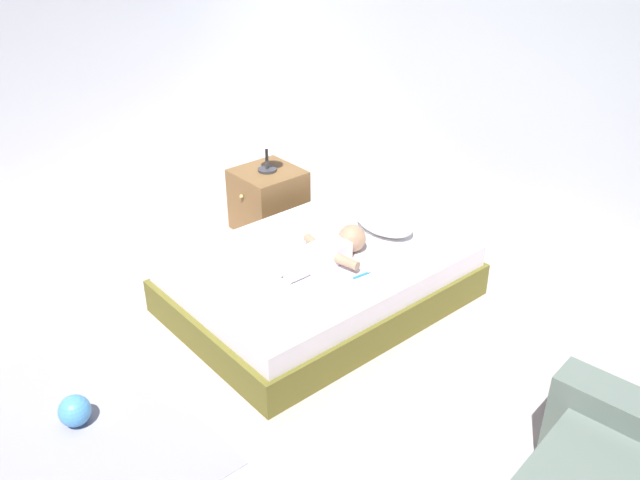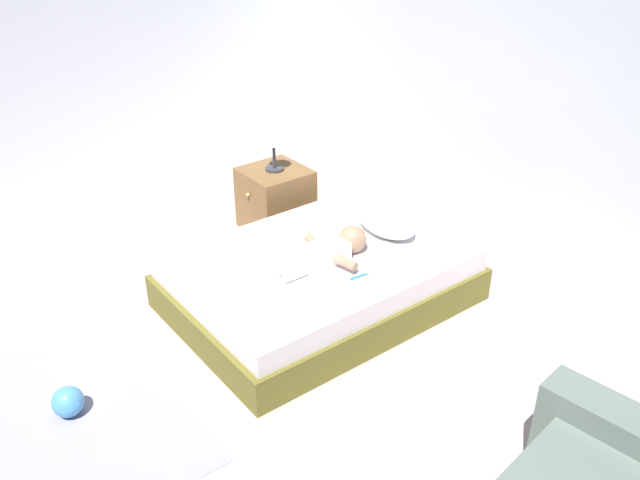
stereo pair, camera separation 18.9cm
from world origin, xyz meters
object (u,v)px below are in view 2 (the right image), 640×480
Objects in this scene: bed at (320,279)px; nightstand at (276,199)px; toothbrush at (360,276)px; toy_ball at (68,402)px; pillow at (387,223)px; baby at (332,250)px; lamp at (274,140)px.

nightstand reaches higher than bed.
toy_ball is (-0.33, -1.69, -0.28)m from toothbrush.
bed is 4.01× the size of pillow.
baby is 1.72m from toy_ball.
lamp reaches higher than pillow.
lamp is (-1.40, 0.34, 0.36)m from toothbrush.
pillow is 1.12m from nightstand.
nightstand is 0.48m from lamp.
toothbrush is at bearing 79.00° from toy_ball.
toothbrush is 0.81× the size of toy_ball.
lamp reaches higher than nightstand.
bed is 1.67m from toy_ball.
toothbrush is 0.27× the size of nightstand.
baby is at bearing -84.36° from pillow.
lamp is (-1.09, -0.16, 0.29)m from pillow.
nightstand is at bearing -90.00° from lamp.
bed is at bearing 91.20° from toy_ball.
bed is 11.15× the size of toy_ball.
baby reaches higher than pillow.
pillow is at bearing 8.30° from lamp.
nightstand is at bearing 160.62° from bed.
toy_ball is at bearing -101.00° from toothbrush.
pillow reaches higher than bed.
baby is at bearing 87.88° from toy_ball.
toy_ball is at bearing -90.32° from pillow.
toothbrush is at bearing 1.40° from baby.
toothbrush reaches higher than toy_ball.
pillow is at bearing 89.68° from toy_ball.
pillow is 3.45× the size of toothbrush.
nightstand is (-1.09, -0.16, -0.19)m from pillow.
nightstand reaches higher than toothbrush.
nightstand is (-1.04, 0.37, 0.07)m from bed.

